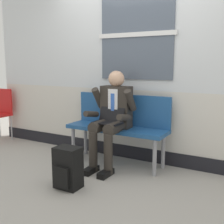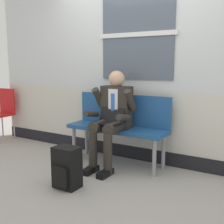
{
  "view_description": "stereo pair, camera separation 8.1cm",
  "coord_description": "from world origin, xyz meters",
  "px_view_note": "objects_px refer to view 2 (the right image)",
  "views": [
    {
      "loc": [
        1.72,
        -2.99,
        1.35
      ],
      "look_at": [
        -0.05,
        0.08,
        0.75
      ],
      "focal_mm": 45.72,
      "sensor_mm": 36.0,
      "label": 1
    },
    {
      "loc": [
        1.79,
        -2.95,
        1.35
      ],
      "look_at": [
        -0.05,
        0.08,
        0.75
      ],
      "focal_mm": 45.72,
      "sensor_mm": 36.0,
      "label": 2
    }
  ],
  "objects_px": {
    "person_seated": "(112,116)",
    "folding_chair": "(3,109)",
    "bench_with_person": "(119,122)",
    "backpack": "(67,168)"
  },
  "relations": [
    {
      "from": "person_seated",
      "to": "folding_chair",
      "type": "bearing_deg",
      "value": 175.11
    },
    {
      "from": "bench_with_person",
      "to": "folding_chair",
      "type": "height_order",
      "value": "bench_with_person"
    },
    {
      "from": "folding_chair",
      "to": "backpack",
      "type": "bearing_deg",
      "value": -23.79
    },
    {
      "from": "backpack",
      "to": "folding_chair",
      "type": "height_order",
      "value": "folding_chair"
    },
    {
      "from": "bench_with_person",
      "to": "person_seated",
      "type": "xyz_separation_m",
      "value": [
        0.0,
        -0.2,
        0.12
      ]
    },
    {
      "from": "bench_with_person",
      "to": "folding_chair",
      "type": "distance_m",
      "value": 2.4
    },
    {
      "from": "bench_with_person",
      "to": "person_seated",
      "type": "distance_m",
      "value": 0.23
    },
    {
      "from": "person_seated",
      "to": "folding_chair",
      "type": "distance_m",
      "value": 2.41
    },
    {
      "from": "person_seated",
      "to": "folding_chair",
      "type": "xyz_separation_m",
      "value": [
        -2.4,
        0.21,
        -0.13
      ]
    },
    {
      "from": "bench_with_person",
      "to": "backpack",
      "type": "distance_m",
      "value": 1.08
    }
  ]
}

